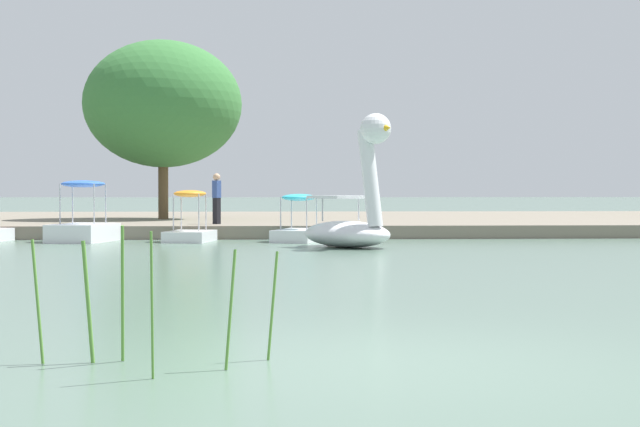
{
  "coord_description": "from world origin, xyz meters",
  "views": [
    {
      "loc": [
        -1.02,
        -8.17,
        1.42
      ],
      "look_at": [
        0.55,
        19.12,
        0.83
      ],
      "focal_mm": 54.91,
      "sensor_mm": 36.0,
      "label": 1
    }
  ],
  "objects_px": {
    "pedal_boat_orange": "(190,227)",
    "person_on_path": "(217,197)",
    "tree_broadleaf_left": "(163,104)",
    "swan_boat": "(352,215)",
    "pedal_boat_blue": "(83,226)",
    "pedal_boat_cyan": "(299,226)"
  },
  "relations": [
    {
      "from": "pedal_boat_orange",
      "to": "person_on_path",
      "type": "relative_size",
      "value": 1.29
    },
    {
      "from": "tree_broadleaf_left",
      "to": "person_on_path",
      "type": "relative_size",
      "value": 4.99
    },
    {
      "from": "swan_boat",
      "to": "pedal_boat_blue",
      "type": "relative_size",
      "value": 1.31
    },
    {
      "from": "pedal_boat_blue",
      "to": "person_on_path",
      "type": "relative_size",
      "value": 1.6
    },
    {
      "from": "swan_boat",
      "to": "pedal_boat_cyan",
      "type": "bearing_deg",
      "value": 110.98
    },
    {
      "from": "swan_boat",
      "to": "person_on_path",
      "type": "height_order",
      "value": "swan_boat"
    },
    {
      "from": "pedal_boat_cyan",
      "to": "tree_broadleaf_left",
      "type": "relative_size",
      "value": 0.3
    },
    {
      "from": "swan_boat",
      "to": "pedal_boat_cyan",
      "type": "xyz_separation_m",
      "value": [
        -1.25,
        3.25,
        -0.4
      ]
    },
    {
      "from": "tree_broadleaf_left",
      "to": "person_on_path",
      "type": "distance_m",
      "value": 7.24
    },
    {
      "from": "person_on_path",
      "to": "swan_boat",
      "type": "bearing_deg",
      "value": -59.61
    },
    {
      "from": "pedal_boat_orange",
      "to": "tree_broadleaf_left",
      "type": "xyz_separation_m",
      "value": [
        -1.68,
        8.97,
        4.32
      ]
    },
    {
      "from": "pedal_boat_orange",
      "to": "swan_boat",
      "type": "bearing_deg",
      "value": -37.55
    },
    {
      "from": "pedal_boat_blue",
      "to": "tree_broadleaf_left",
      "type": "xyz_separation_m",
      "value": [
        1.38,
        8.89,
        4.29
      ]
    },
    {
      "from": "swan_boat",
      "to": "tree_broadleaf_left",
      "type": "bearing_deg",
      "value": 116.16
    },
    {
      "from": "swan_boat",
      "to": "pedal_boat_blue",
      "type": "xyz_separation_m",
      "value": [
        -7.44,
        3.45,
        -0.38
      ]
    },
    {
      "from": "swan_boat",
      "to": "pedal_boat_cyan",
      "type": "distance_m",
      "value": 3.51
    },
    {
      "from": "person_on_path",
      "to": "tree_broadleaf_left",
      "type": "bearing_deg",
      "value": 111.2
    },
    {
      "from": "pedal_boat_orange",
      "to": "pedal_boat_blue",
      "type": "relative_size",
      "value": 0.81
    },
    {
      "from": "pedal_boat_cyan",
      "to": "pedal_boat_blue",
      "type": "relative_size",
      "value": 0.93
    },
    {
      "from": "pedal_boat_cyan",
      "to": "pedal_boat_orange",
      "type": "height_order",
      "value": "pedal_boat_orange"
    },
    {
      "from": "pedal_boat_orange",
      "to": "pedal_boat_blue",
      "type": "distance_m",
      "value": 3.05
    },
    {
      "from": "pedal_boat_cyan",
      "to": "pedal_boat_orange",
      "type": "xyz_separation_m",
      "value": [
        -3.14,
        0.12,
        -0.01
      ]
    }
  ]
}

